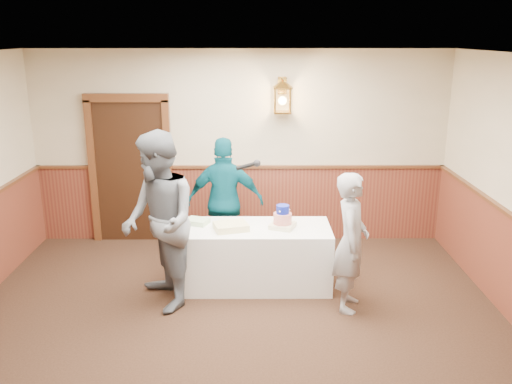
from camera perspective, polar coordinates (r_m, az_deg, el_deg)
ground at (r=5.20m, az=-2.59°, el=-18.81°), size 7.00×7.00×0.00m
room_shell at (r=4.93m, az=-3.22°, el=-1.03°), size 6.02×7.02×2.81m
display_table at (r=6.68m, az=-0.01°, el=-6.74°), size 1.80×0.80×0.75m
tiered_cake at (r=6.50m, az=2.82°, el=-2.85°), size 0.35×0.35×0.28m
sheet_cake_yellow at (r=6.45m, az=-2.66°, el=-3.65°), size 0.45×0.39×0.08m
sheet_cake_green at (r=6.68m, az=-6.20°, el=-3.10°), size 0.32×0.29×0.06m
interviewer at (r=6.05m, az=-10.19°, el=-3.11°), size 1.67×1.20×2.01m
baker at (r=6.07m, az=9.98°, el=-5.23°), size 0.49×0.64×1.58m
assistant_p at (r=7.18m, az=-3.25°, el=-1.01°), size 1.02×0.44×1.72m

